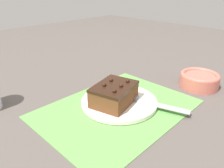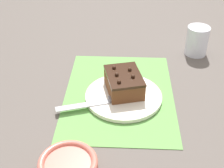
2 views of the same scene
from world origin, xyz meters
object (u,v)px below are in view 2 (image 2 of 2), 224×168
at_px(cake_plate, 124,96).
at_px(small_bowl, 68,168).
at_px(serving_knife, 108,100).
at_px(drinking_glass, 197,41).
at_px(chocolate_cake, 124,83).

relative_size(cake_plate, small_bowl, 1.72).
distance_m(serving_knife, drinking_glass, 0.46).
height_order(serving_knife, small_bowl, small_bowl).
relative_size(chocolate_cake, drinking_glass, 1.42).
xyz_separation_m(serving_knife, small_bowl, (-0.26, 0.08, 0.01)).
relative_size(serving_knife, drinking_glass, 2.10).
bearing_deg(chocolate_cake, small_bowl, 159.33).
bearing_deg(cake_plate, serving_knife, 129.03).
height_order(serving_knife, drinking_glass, drinking_glass).
bearing_deg(chocolate_cake, serving_knife, 142.86).
relative_size(cake_plate, serving_knife, 1.03).
height_order(cake_plate, chocolate_cake, chocolate_cake).
distance_m(chocolate_cake, serving_knife, 0.08).
relative_size(cake_plate, chocolate_cake, 1.52).
distance_m(drinking_glass, small_bowl, 0.71).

